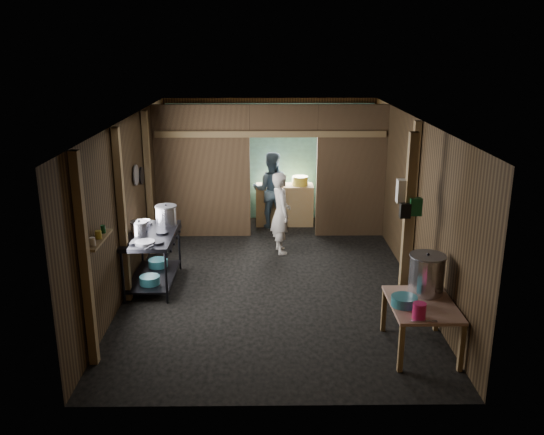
{
  "coord_description": "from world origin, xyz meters",
  "views": [
    {
      "loc": [
        -0.1,
        -8.81,
        3.72
      ],
      "look_at": [
        0.0,
        -0.2,
        1.1
      ],
      "focal_mm": 38.08,
      "sensor_mm": 36.0,
      "label": 1
    }
  ],
  "objects_px": {
    "stock_pot": "(427,275)",
    "cook": "(281,213)",
    "prep_table": "(420,326)",
    "stove_pot_large": "(166,216)",
    "gas_range": "(153,260)",
    "pink_bucket": "(419,311)",
    "yellow_tub": "(300,181)"
  },
  "relations": [
    {
      "from": "prep_table",
      "to": "stove_pot_large",
      "type": "xyz_separation_m",
      "value": [
        -3.54,
        2.49,
        0.7
      ]
    },
    {
      "from": "pink_bucket",
      "to": "cook",
      "type": "xyz_separation_m",
      "value": [
        -1.5,
        3.97,
        0.01
      ]
    },
    {
      "from": "gas_range",
      "to": "cook",
      "type": "xyz_separation_m",
      "value": [
        2.06,
        1.51,
        0.32
      ]
    },
    {
      "from": "prep_table",
      "to": "stove_pot_large",
      "type": "height_order",
      "value": "stove_pot_large"
    },
    {
      "from": "prep_table",
      "to": "stove_pot_large",
      "type": "relative_size",
      "value": 3.1
    },
    {
      "from": "stock_pot",
      "to": "prep_table",
      "type": "bearing_deg",
      "value": -110.81
    },
    {
      "from": "gas_range",
      "to": "prep_table",
      "type": "xyz_separation_m",
      "value": [
        3.71,
        -2.06,
        -0.11
      ]
    },
    {
      "from": "gas_range",
      "to": "cook",
      "type": "distance_m",
      "value": 2.57
    },
    {
      "from": "prep_table",
      "to": "pink_bucket",
      "type": "height_order",
      "value": "pink_bucket"
    },
    {
      "from": "stove_pot_large",
      "to": "yellow_tub",
      "type": "relative_size",
      "value": 1.04
    },
    {
      "from": "gas_range",
      "to": "stock_pot",
      "type": "relative_size",
      "value": 2.75
    },
    {
      "from": "pink_bucket",
      "to": "prep_table",
      "type": "bearing_deg",
      "value": 69.87
    },
    {
      "from": "stock_pot",
      "to": "cook",
      "type": "distance_m",
      "value": 3.72
    },
    {
      "from": "gas_range",
      "to": "pink_bucket",
      "type": "relative_size",
      "value": 7.83
    },
    {
      "from": "pink_bucket",
      "to": "cook",
      "type": "height_order",
      "value": "cook"
    },
    {
      "from": "gas_range",
      "to": "stock_pot",
      "type": "xyz_separation_m",
      "value": [
        3.82,
        -1.75,
        0.45
      ]
    },
    {
      "from": "gas_range",
      "to": "stove_pot_large",
      "type": "bearing_deg",
      "value": 68.59
    },
    {
      "from": "prep_table",
      "to": "cook",
      "type": "bearing_deg",
      "value": 114.85
    },
    {
      "from": "stock_pot",
      "to": "cook",
      "type": "bearing_deg",
      "value": 118.42
    },
    {
      "from": "gas_range",
      "to": "prep_table",
      "type": "relative_size",
      "value": 1.36
    },
    {
      "from": "stock_pot",
      "to": "yellow_tub",
      "type": "distance_m",
      "value": 5.16
    },
    {
      "from": "gas_range",
      "to": "stock_pot",
      "type": "bearing_deg",
      "value": -24.64
    },
    {
      "from": "stove_pot_large",
      "to": "pink_bucket",
      "type": "xyz_separation_m",
      "value": [
        3.39,
        -2.89,
        -0.29
      ]
    },
    {
      "from": "yellow_tub",
      "to": "cook",
      "type": "xyz_separation_m",
      "value": [
        -0.45,
        -1.72,
        -0.19
      ]
    },
    {
      "from": "stock_pot",
      "to": "pink_bucket",
      "type": "distance_m",
      "value": 0.77
    },
    {
      "from": "prep_table",
      "to": "cook",
      "type": "xyz_separation_m",
      "value": [
        -1.65,
        3.57,
        0.43
      ]
    },
    {
      "from": "yellow_tub",
      "to": "pink_bucket",
      "type": "bearing_deg",
      "value": -79.49
    },
    {
      "from": "yellow_tub",
      "to": "gas_range",
      "type": "bearing_deg",
      "value": -127.78
    },
    {
      "from": "stove_pot_large",
      "to": "cook",
      "type": "distance_m",
      "value": 2.19
    },
    {
      "from": "stove_pot_large",
      "to": "pink_bucket",
      "type": "distance_m",
      "value": 4.47
    },
    {
      "from": "stove_pot_large",
      "to": "pink_bucket",
      "type": "height_order",
      "value": "stove_pot_large"
    },
    {
      "from": "stove_pot_large",
      "to": "prep_table",
      "type": "bearing_deg",
      "value": -35.11
    }
  ]
}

